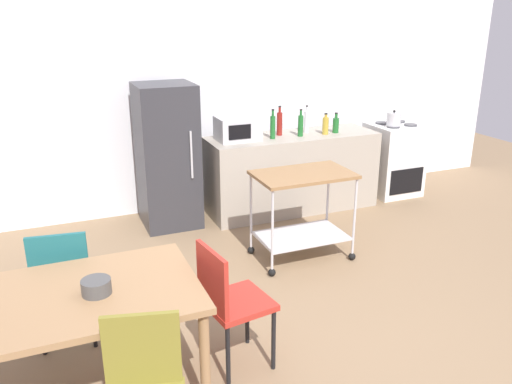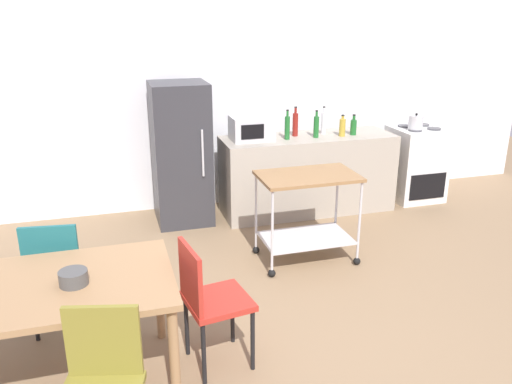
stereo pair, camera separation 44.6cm
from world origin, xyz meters
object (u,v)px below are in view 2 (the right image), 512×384
object	(u,v)px
bottle_soy_sauce	(295,124)
bottle_olive_oil	(342,127)
stove_oven	(415,163)
bottle_wine	(353,127)
chair_red	(209,297)
kettle	(416,122)
bottle_vinegar	(287,127)
microwave	(252,128)
chair_teal	(57,268)
chair_olive	(101,384)
kitchen_cart	(307,203)
bottle_sesame_oil	(324,122)
fruit_bowl	(73,278)
dining_table	(46,297)
refrigerator	(181,154)
bottle_sparkling_water	(316,126)

from	to	relation	value
bottle_soy_sauce	bottle_olive_oil	world-z (taller)	bottle_soy_sauce
stove_oven	bottle_wine	distance (m)	1.08
chair_red	kettle	distance (m)	3.90
bottle_vinegar	bottle_olive_oil	size ratio (longest dim) A/B	1.35
stove_oven	microwave	xyz separation A→B (m)	(-2.12, 0.00, 0.58)
chair_teal	stove_oven	bearing A→B (deg)	-148.36
chair_red	chair_teal	world-z (taller)	same
stove_oven	kettle	world-z (taller)	kettle
bottle_olive_oil	bottle_vinegar	bearing A→B (deg)	177.09
chair_olive	stove_oven	xyz separation A→B (m)	(3.82, 3.19, -0.07)
kitchen_cart	bottle_wine	bearing A→B (deg)	48.42
bottle_soy_sauce	bottle_sesame_oil	distance (m)	0.35
chair_teal	bottle_sesame_oil	size ratio (longest dim) A/B	2.79
bottle_vinegar	kettle	bearing A→B (deg)	-0.52
bottle_olive_oil	kettle	world-z (taller)	bottle_olive_oil
chair_teal	fruit_bowl	world-z (taller)	chair_teal
chair_teal	chair_red	bearing A→B (deg)	151.75
dining_table	refrigerator	xyz separation A→B (m)	(1.21, 2.59, 0.10)
chair_teal	fruit_bowl	bearing A→B (deg)	110.63
stove_oven	bottle_olive_oil	distance (m)	1.22
refrigerator	bottle_sesame_oil	bearing A→B (deg)	-1.21
chair_olive	stove_oven	distance (m)	4.98
dining_table	bottle_sesame_oil	xyz separation A→B (m)	(2.86, 2.55, 0.36)
kitchen_cart	stove_oven	bearing A→B (deg)	32.36
chair_teal	refrigerator	xyz separation A→B (m)	(1.20, 1.90, 0.26)
microwave	bottle_vinegar	xyz separation A→B (m)	(0.38, -0.09, 0.01)
dining_table	bottle_soy_sauce	size ratio (longest dim) A/B	4.47
chair_teal	refrigerator	size ratio (longest dim) A/B	0.57
refrigerator	bottle_sesame_oil	world-z (taller)	refrigerator
stove_oven	kettle	bearing A→B (deg)	-140.33
chair_teal	stove_oven	world-z (taller)	stove_oven
chair_teal	kettle	xyz separation A→B (m)	(3.98, 1.72, 0.48)
chair_red	chair_olive	world-z (taller)	same
bottle_soy_sauce	kettle	world-z (taller)	bottle_soy_sauce
bottle_wine	fruit_bowl	size ratio (longest dim) A/B	1.40
chair_red	refrigerator	size ratio (longest dim) A/B	0.57
stove_oven	chair_olive	bearing A→B (deg)	-140.08
refrigerator	microwave	distance (m)	0.82
bottle_soy_sauce	fruit_bowl	distance (m)	3.50
bottle_sesame_oil	kettle	bearing A→B (deg)	-7.34
chair_red	bottle_soy_sauce	bearing A→B (deg)	-39.98
bottle_olive_oil	bottle_wine	xyz separation A→B (m)	(0.15, 0.03, -0.01)
chair_teal	kettle	world-z (taller)	kettle
bottle_vinegar	bottle_sparkling_water	bearing A→B (deg)	-1.81
chair_red	bottle_sesame_oil	world-z (taller)	bottle_sesame_oil
bottle_sesame_oil	stove_oven	bearing A→B (deg)	-2.13
dining_table	bottle_sesame_oil	bearing A→B (deg)	41.73
chair_olive	kettle	distance (m)	4.85
bottle_soy_sauce	fruit_bowl	xyz separation A→B (m)	(-2.34, -2.59, -0.25)
stove_oven	bottle_sparkling_water	xyz separation A→B (m)	(-1.39, -0.09, 0.58)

